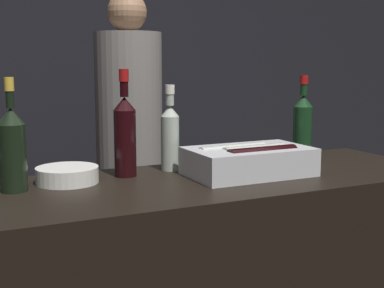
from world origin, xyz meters
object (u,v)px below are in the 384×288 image
white_wine_bottle (170,134)px  champagne_bottle (12,147)px  ice_bin_with_bottles (249,160)px  red_wine_bottle_burgundy (303,122)px  bowl_white (67,174)px  red_wine_bottle_tall (125,133)px  candle_votive (309,156)px  person_blond_tee (129,140)px

white_wine_bottle → champagne_bottle: bearing=-170.6°
ice_bin_with_bottles → champagne_bottle: bearing=172.0°
red_wine_bottle_burgundy → ice_bin_with_bottles: bearing=-148.7°
bowl_white → red_wine_bottle_tall: bearing=5.3°
candle_votive → red_wine_bottle_tall: red_wine_bottle_tall is taller
ice_bin_with_bottles → candle_votive: size_ratio=5.65×
candle_votive → white_wine_bottle: (-0.55, 0.12, 0.11)m
bowl_white → red_wine_bottle_burgundy: 1.06m
person_blond_tee → ice_bin_with_bottles: bearing=-80.5°
bowl_white → white_wine_bottle: size_ratio=0.65×
champagne_bottle → person_blond_tee: (0.74, 1.04, -0.16)m
bowl_white → red_wine_bottle_burgundy: (1.05, 0.11, 0.11)m
red_wine_bottle_tall → person_blond_tee: 1.06m
ice_bin_with_bottles → red_wine_bottle_burgundy: bearing=31.3°
red_wine_bottle_burgundy → champagne_bottle: 1.23m
bowl_white → person_blond_tee: bearing=60.7°
champagne_bottle → red_wine_bottle_tall: bearing=9.4°
candle_votive → champagne_bottle: champagne_bottle is taller
red_wine_bottle_burgundy → red_wine_bottle_tall: 0.84m
red_wine_bottle_burgundy → white_wine_bottle: bearing=-175.1°
champagne_bottle → red_wine_bottle_tall: red_wine_bottle_tall is taller
candle_votive → ice_bin_with_bottles: bearing=-165.1°
red_wine_bottle_tall → person_blond_tee: person_blond_tee is taller
red_wine_bottle_tall → person_blond_tee: size_ratio=0.21×
ice_bin_with_bottles → red_wine_bottle_tall: bearing=156.6°
bowl_white → candle_votive: size_ratio=2.71×
bowl_white → person_blond_tee: person_blond_tee is taller
white_wine_bottle → red_wine_bottle_tall: red_wine_bottle_tall is taller
white_wine_bottle → red_wine_bottle_burgundy: bearing=4.9°
white_wine_bottle → red_wine_bottle_tall: 0.19m
candle_votive → red_wine_bottle_burgundy: 0.23m
red_wine_bottle_burgundy → person_blond_tee: bearing=118.6°
ice_bin_with_bottles → champagne_bottle: champagne_bottle is taller
bowl_white → ice_bin_with_bottles: bearing=-14.2°
candle_votive → white_wine_bottle: bearing=167.9°
white_wine_bottle → champagne_bottle: champagne_bottle is taller
ice_bin_with_bottles → red_wine_bottle_burgundy: 0.51m
bowl_white → red_wine_bottle_burgundy: size_ratio=0.60×
bowl_white → candle_votive: 0.95m
red_wine_bottle_burgundy → champagne_bottle: (-1.22, -0.15, -0.00)m
red_wine_bottle_burgundy → champagne_bottle: bearing=-172.9°
bowl_white → champagne_bottle: size_ratio=0.59×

